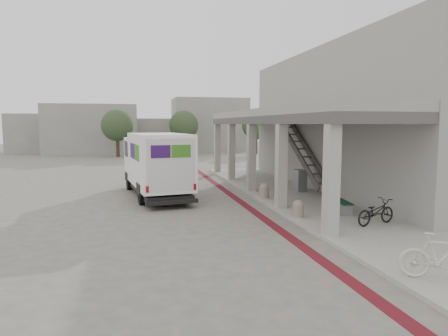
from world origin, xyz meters
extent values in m
plane|color=#615E53|center=(0.00, 0.00, 0.00)|extent=(120.00, 120.00, 0.00)
cube|color=maroon|center=(1.00, 2.00, 0.01)|extent=(0.35, 40.00, 0.01)
cube|color=gray|center=(4.00, 0.00, 0.06)|extent=(4.40, 28.00, 0.12)
cube|color=gray|center=(7.35, 4.50, 3.50)|extent=(4.30, 17.00, 7.00)
cube|color=#4C4947|center=(3.60, 4.50, 3.50)|extent=(3.40, 16.90, 0.35)
cube|color=gray|center=(3.60, 4.50, 3.85)|extent=(3.40, 16.90, 0.35)
cube|color=gray|center=(-8.00, 34.00, 2.75)|extent=(10.00, 6.00, 5.50)
cube|color=gray|center=(-1.00, 38.00, 2.00)|extent=(8.00, 6.00, 4.00)
cube|color=gray|center=(6.00, 36.00, 3.25)|extent=(9.00, 6.00, 6.50)
cube|color=gray|center=(-14.00, 37.00, 2.25)|extent=(7.00, 5.00, 4.50)
cylinder|color=#38281C|center=(-5.00, 28.00, 1.20)|extent=(0.36, 0.36, 2.40)
sphere|color=#283820|center=(-5.00, 28.00, 3.20)|extent=(3.20, 3.20, 3.20)
cylinder|color=#38281C|center=(2.00, 30.00, 1.20)|extent=(0.36, 0.36, 2.40)
sphere|color=#283820|center=(2.00, 30.00, 3.20)|extent=(3.20, 3.20, 3.20)
cylinder|color=#38281C|center=(10.00, 29.00, 1.20)|extent=(0.36, 0.36, 2.40)
sphere|color=#283820|center=(10.00, 29.00, 3.20)|extent=(3.20, 3.20, 3.20)
cube|color=black|center=(-2.44, 4.61, 0.36)|extent=(2.69, 6.45, 0.27)
cube|color=white|center=(-2.34, 3.81, 1.74)|extent=(2.74, 4.89, 2.32)
cube|color=white|center=(-2.74, 6.87, 1.61)|extent=(2.35, 1.97, 2.06)
cube|color=white|center=(-2.87, 7.80, 0.85)|extent=(2.02, 0.79, 0.72)
cube|color=black|center=(-2.84, 7.58, 2.10)|extent=(2.01, 0.69, 0.94)
cube|color=black|center=(-2.02, 1.42, 0.31)|extent=(2.07, 0.49, 0.16)
cube|color=#331253|center=(-3.49, 4.29, 2.15)|extent=(0.18, 1.24, 0.67)
cube|color=#357D1B|center=(-3.31, 2.96, 2.15)|extent=(0.18, 1.24, 0.67)
cube|color=#331253|center=(-2.43, 1.43, 2.28)|extent=(0.76, 0.13, 0.49)
cube|color=#357D1B|center=(-1.63, 1.54, 2.28)|extent=(0.76, 0.13, 0.49)
cylinder|color=black|center=(-3.68, 6.79, 0.40)|extent=(0.35, 0.83, 0.80)
cylinder|color=black|center=(-1.82, 7.04, 0.40)|extent=(0.35, 0.83, 0.80)
cylinder|color=black|center=(-3.14, 2.72, 0.40)|extent=(0.35, 0.83, 0.80)
cylinder|color=black|center=(-1.28, 2.96, 0.40)|extent=(0.35, 0.83, 0.80)
cube|color=gray|center=(3.81, -1.46, 0.32)|extent=(0.40, 0.13, 0.39)
cube|color=gray|center=(4.01, 0.09, 0.32)|extent=(0.40, 0.13, 0.39)
cube|color=#0F2F1F|center=(3.77, -0.67, 0.54)|extent=(0.35, 1.87, 0.05)
cube|color=#0F2F1F|center=(3.91, -0.69, 0.54)|extent=(0.35, 1.87, 0.05)
cube|color=#0F2F1F|center=(4.06, -0.70, 0.54)|extent=(0.35, 1.87, 0.05)
cylinder|color=gray|center=(2.10, -1.19, 0.31)|extent=(0.39, 0.39, 0.39)
sphere|color=gray|center=(2.10, -1.19, 0.51)|extent=(0.39, 0.39, 0.39)
cylinder|color=gray|center=(2.10, 2.51, 0.33)|extent=(0.43, 0.43, 0.43)
sphere|color=gray|center=(2.10, 2.51, 0.55)|extent=(0.43, 0.43, 0.43)
cube|color=gray|center=(4.30, 3.77, 0.64)|extent=(0.52, 0.66, 1.04)
imported|color=black|center=(4.07, -2.78, 0.54)|extent=(1.67, 0.97, 0.83)
imported|color=beige|center=(2.69, -7.14, 0.61)|extent=(1.67, 1.18, 0.99)
camera|label=1|loc=(-3.43, -13.89, 3.32)|focal=32.00mm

